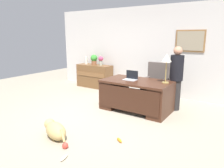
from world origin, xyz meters
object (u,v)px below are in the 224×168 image
object	(u,v)px
vase_empty	(86,60)
dog_toy_bone	(119,140)
armchair	(156,85)
vase_with_flowers	(101,60)
desk	(136,94)
potted_plant	(94,59)
dog_toy_plush	(64,158)
person_standing	(176,78)
laptop	(131,78)
credenza	(95,76)
desk_lamp	(167,60)
dog_lying	(55,130)
dog_toy_ball	(65,146)

from	to	relation	value
vase_empty	dog_toy_bone	xyz separation A→B (m)	(3.23, -2.93, -0.91)
armchair	vase_with_flowers	size ratio (longest dim) A/B	3.42
desk	vase_empty	xyz separation A→B (m)	(-2.72, 1.34, 0.53)
vase_with_flowers	potted_plant	xyz separation A→B (m)	(-0.30, 0.00, 0.00)
vase_empty	dog_toy_bone	distance (m)	4.45
desk	dog_toy_plush	distance (m)	2.55
person_standing	laptop	xyz separation A→B (m)	(-0.95, -0.56, 0.00)
credenza	vase_empty	xyz separation A→B (m)	(-0.37, 0.00, 0.54)
desk	laptop	distance (m)	0.44
desk_lamp	dog_toy_bone	bearing A→B (deg)	-95.56
dog_lying	dog_toy_ball	bearing A→B (deg)	-21.59
dog_toy_ball	dog_toy_bone	distance (m)	0.94
potted_plant	dog_lying	bearing A→B (deg)	-62.24
desk_lamp	desk	bearing A→B (deg)	-168.08
armchair	potted_plant	distance (m)	2.59
person_standing	dog_lying	distance (m)	3.09
person_standing	dog_lying	xyz separation A→B (m)	(-1.32, -2.72, -0.65)
dog_lying	potted_plant	xyz separation A→B (m)	(-1.82, 3.46, 0.85)
potted_plant	person_standing	bearing A→B (deg)	-13.34
vase_with_flowers	desk_lamp	bearing A→B (deg)	-23.60
potted_plant	dog_toy_plush	bearing A→B (deg)	-57.51
laptop	dog_toy_bone	xyz separation A→B (m)	(0.67, -1.62, -0.78)
dog_lying	person_standing	bearing A→B (deg)	64.03
dog_lying	dog_toy_plush	bearing A→B (deg)	-32.06
vase_empty	dog_toy_ball	bearing A→B (deg)	-54.36
desk	person_standing	bearing A→B (deg)	37.21
potted_plant	dog_toy_ball	size ratio (longest dim) A/B	3.51
person_standing	vase_with_flowers	bearing A→B (deg)	165.32
dog_lying	potted_plant	world-z (taller)	potted_plant
person_standing	dog_toy_ball	world-z (taller)	person_standing
person_standing	vase_empty	bearing A→B (deg)	167.98
armchair	dog_toy_plush	distance (m)	3.47
laptop	dog_toy_ball	world-z (taller)	laptop
dog_lying	vase_with_flowers	xyz separation A→B (m)	(-1.53, 3.46, 0.85)
armchair	desk_lamp	xyz separation A→B (m)	(0.54, -0.78, 0.80)
desk	armchair	bearing A→B (deg)	81.59
desk_lamp	potted_plant	bearing A→B (deg)	158.49
vase_empty	potted_plant	bearing A→B (deg)	0.00
potted_plant	vase_empty	bearing A→B (deg)	180.00
potted_plant	dog_toy_bone	xyz separation A→B (m)	(2.87, -2.93, -0.98)
vase_with_flowers	dog_lying	bearing A→B (deg)	-66.22
dog_toy_bone	dog_lying	bearing A→B (deg)	-153.04
credenza	dog_lying	size ratio (longest dim) A/B	1.82
armchair	vase_empty	distance (m)	2.92
desk_lamp	potted_plant	distance (m)	3.28
desk	dog_toy_ball	size ratio (longest dim) A/B	16.14
vase_with_flowers	dog_toy_ball	world-z (taller)	vase_with_flowers
credenza	potted_plant	world-z (taller)	potted_plant
dog_toy_plush	laptop	bearing A→B (deg)	95.89
armchair	laptop	xyz separation A→B (m)	(-0.31, -0.89, 0.32)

